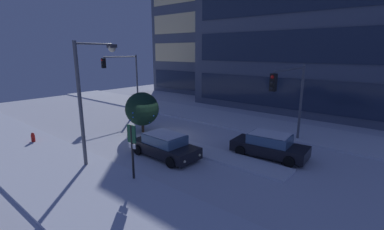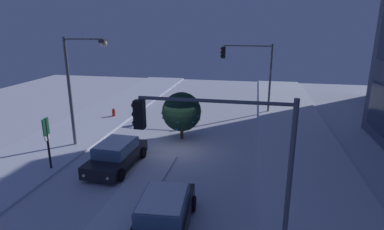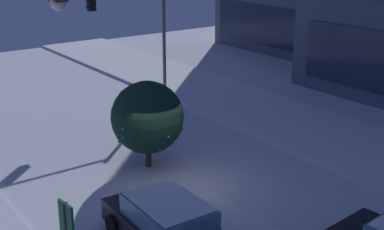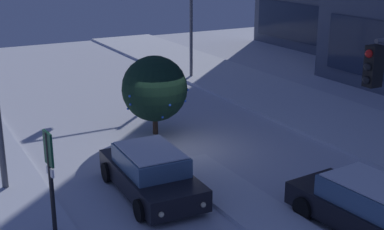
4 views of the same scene
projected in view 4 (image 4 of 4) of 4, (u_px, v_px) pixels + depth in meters
The scene contains 9 objects.
ground at pixel (176, 148), 20.89m from camera, with size 52.00×52.00×0.00m, color silver.
curb_strip_far at pixel (331, 117), 24.50m from camera, with size 52.00×5.20×0.14m, color silver.
median_strip at pixel (255, 211), 15.79m from camera, with size 9.00×1.80×0.14m, color silver.
car_near at pixel (151, 173), 16.84m from camera, with size 4.72×2.25×1.49m.
car_far at pixel (369, 208), 14.56m from camera, with size 4.80×2.42×1.49m.
traffic_light_corner_far_left at pixel (163, 7), 30.02m from camera, with size 0.32×4.55×6.09m.
street_lamp_arched at pixel (16, 45), 16.27m from camera, with size 0.62×2.73×7.02m.
parking_info_sign at pixel (50, 171), 13.99m from camera, with size 0.55×0.12×2.97m.
decorated_tree_median at pixel (155, 89), 21.95m from camera, with size 2.71×2.70×3.30m.
Camera 4 is at (17.45, -8.84, 7.46)m, focal length 50.37 mm.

